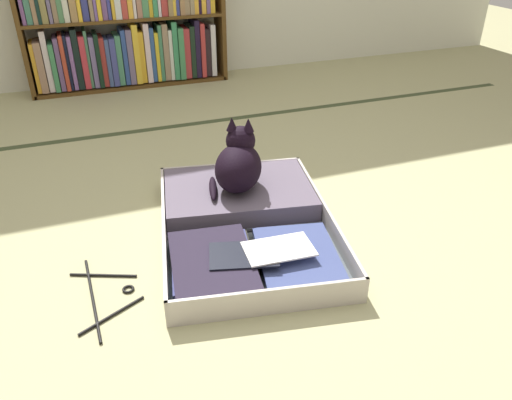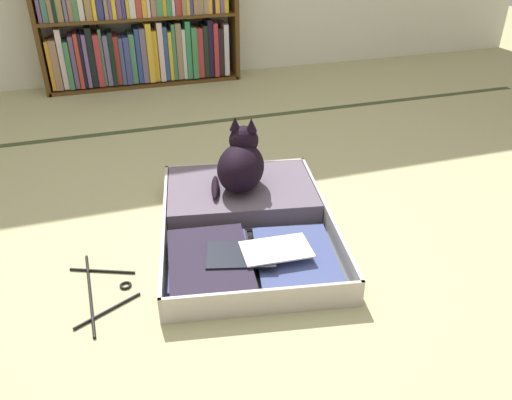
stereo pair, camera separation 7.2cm
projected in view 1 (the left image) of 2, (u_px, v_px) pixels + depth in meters
name	position (u px, v px, depth m)	size (l,w,h in m)	color
ground_plane	(247.00, 258.00, 1.84)	(10.00, 10.00, 0.00)	tan
tatami_border	(171.00, 127.00, 2.95)	(4.80, 0.05, 0.00)	#3A4429
bookshelf	(125.00, 22.00, 3.43)	(1.38, 0.22, 0.94)	#513616
open_suitcase	(243.00, 218.00, 1.99)	(0.80, 1.01, 0.10)	#BEB4AB
black_cat	(239.00, 164.00, 2.05)	(0.30, 0.32, 0.29)	black
clothes_hanger	(105.00, 295.00, 1.65)	(0.23, 0.43, 0.01)	black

